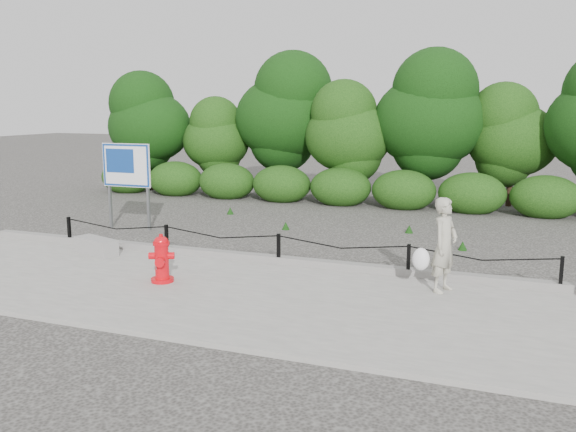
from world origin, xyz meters
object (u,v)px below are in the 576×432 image
(pedestrian, at_px, (443,246))
(advertising_sign, at_px, (126,169))
(fire_hydrant, at_px, (162,259))
(concrete_block, at_px, (96,246))

(pedestrian, bearing_deg, advertising_sign, 91.86)
(fire_hydrant, xyz_separation_m, concrete_block, (-2.36, 1.24, -0.24))
(advertising_sign, bearing_deg, pedestrian, -19.83)
(pedestrian, xyz_separation_m, advertising_sign, (-8.12, 2.82, 0.68))
(pedestrian, height_order, advertising_sign, advertising_sign)
(concrete_block, distance_m, advertising_sign, 3.24)
(pedestrian, height_order, concrete_block, pedestrian)
(pedestrian, distance_m, advertising_sign, 8.62)
(fire_hydrant, distance_m, advertising_sign, 5.41)
(concrete_block, bearing_deg, fire_hydrant, -27.73)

